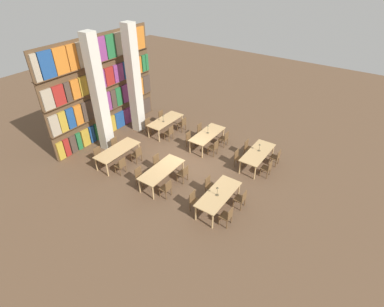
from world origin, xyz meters
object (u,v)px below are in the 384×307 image
chair_6 (276,157)px  chair_19 (116,145)px  chair_13 (190,139)px  chair_0 (227,216)px  chair_3 (210,185)px  desk_lamp_0 (217,190)px  chair_10 (183,173)px  reading_table_1 (258,153)px  chair_14 (224,138)px  chair_2 (241,199)px  chair_8 (166,188)px  reading_table_0 (219,195)px  chair_16 (121,165)px  chair_4 (267,168)px  desk_lamp_1 (260,146)px  chair_23 (162,117)px  pillar_left (99,96)px  chair_17 (99,155)px  chair_21 (149,125)px  reading_table_4 (118,151)px  chair_22 (182,124)px  chair_11 (158,162)px  chair_9 (140,176)px  chair_20 (169,132)px  desk_lamp_3 (163,117)px  reading_table_2 (162,170)px  chair_1 (195,201)px  desk_lamp_2 (208,128)px  chair_18 (137,154)px  chair_15 (201,130)px  pillar_center (134,81)px  chair_7 (248,148)px

chair_6 → chair_19: bearing=116.9°
chair_13 → chair_19: 3.92m
chair_0 → chair_3: same height
desk_lamp_0 → chair_10: size_ratio=0.50×
reading_table_1 → chair_14: bearing=73.5°
chair_2 → reading_table_1: (3.11, 0.70, 0.23)m
chair_8 → reading_table_0: bearing=-73.1°
chair_16 → chair_4: bearing=-57.3°
reading_table_0 → chair_0: (-0.61, -0.75, -0.23)m
chair_2 → desk_lamp_1: size_ratio=2.14×
chair_2 → chair_23: bearing=62.3°
pillar_left → chair_17: 2.92m
chair_0 → chair_21: bearing=62.6°
reading_table_4 → chair_22: bearing=-9.5°
desk_lamp_1 → chair_11: 4.97m
chair_4 → chair_22: bearing=78.0°
chair_9 → chair_16: bearing=-92.8°
chair_14 → chair_17: 6.56m
chair_19 → chair_2: bearing=90.3°
chair_20 → desk_lamp_3: desk_lamp_3 is taller
reading_table_0 → chair_3: 0.96m
chair_11 → chair_23: 4.72m
reading_table_2 → chair_11: 1.00m
chair_6 → chair_14: same height
chair_1 → desk_lamp_0: 1.07m
chair_11 → desk_lamp_2: bearing=167.1°
chair_8 → chair_14: (4.99, -0.02, 0.00)m
desk_lamp_2 → chair_22: 2.22m
chair_10 → chair_18: (-0.06, 2.81, 0.00)m
reading_table_1 → chair_22: (0.69, 5.06, -0.23)m
chair_16 → chair_15: bearing=-15.1°
chair_18 → chair_0: bearing=-101.2°
chair_14 → reading_table_2: bearing=170.0°
chair_8 → chair_10: 1.24m
pillar_center → chair_22: pillar_center is taller
chair_1 → desk_lamp_2: desk_lamp_2 is taller
chair_0 → chair_8: same height
pillar_left → chair_4: pillar_left is taller
chair_7 → chair_6: bearing=90.0°
reading_table_2 → chair_18: 2.14m
chair_11 → chair_20: 2.88m
chair_1 → desk_lamp_3: (4.13, 4.97, 0.59)m
chair_18 → chair_19: (0.00, 1.50, 0.00)m
chair_14 → chair_21: size_ratio=1.00×
chair_23 → chair_0: bearing=55.6°
pillar_left → desk_lamp_3: 3.82m
chair_1 → chair_2: same height
chair_9 → chair_17: (0.06, 2.81, 0.00)m
desk_lamp_0 → chair_8: desk_lamp_0 is taller
chair_2 → desk_lamp_0: desk_lamp_0 is taller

